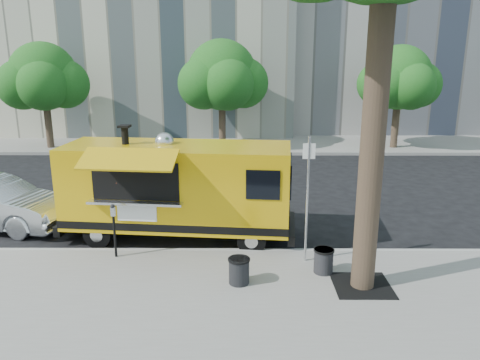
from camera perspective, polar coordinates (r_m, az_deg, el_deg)
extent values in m
plane|color=black|center=(12.77, 0.01, -7.43)|extent=(120.00, 120.00, 0.00)
cube|color=gray|center=(9.17, -0.11, -16.64)|extent=(60.00, 6.00, 0.15)
cube|color=#999993|center=(11.89, -0.01, -8.82)|extent=(60.00, 0.14, 0.16)
cube|color=gray|center=(25.75, 0.15, 4.36)|extent=(60.00, 5.00, 0.15)
cylinder|color=#33261C|center=(9.47, 15.94, 5.42)|extent=(0.48, 0.48, 6.50)
cube|color=black|center=(10.48, 14.64, -12.33)|extent=(1.20, 1.20, 0.02)
cylinder|color=#33261C|center=(26.33, -22.33, 6.50)|extent=(0.36, 0.36, 2.60)
sphere|color=#165015|center=(26.13, -22.85, 11.58)|extent=(3.42, 3.42, 3.42)
cylinder|color=#33261C|center=(24.76, -2.19, 7.13)|extent=(0.36, 0.36, 2.60)
sphere|color=#165015|center=(24.54, -2.24, 12.69)|extent=(3.60, 3.60, 3.60)
cylinder|color=#33261C|center=(25.70, 18.41, 6.67)|extent=(0.36, 0.36, 2.60)
sphere|color=#165015|center=(25.49, 18.85, 11.76)|extent=(3.24, 3.24, 3.24)
cylinder|color=silver|center=(10.85, 8.19, -2.46)|extent=(0.06, 0.06, 3.00)
cube|color=white|center=(10.56, 8.42, 3.49)|extent=(0.28, 0.02, 0.35)
cylinder|color=black|center=(11.67, -15.02, -6.64)|extent=(0.06, 0.06, 1.05)
cube|color=silver|center=(11.46, -15.23, -3.73)|extent=(0.10, 0.08, 0.22)
sphere|color=black|center=(11.42, -15.28, -3.12)|extent=(0.11, 0.11, 0.11)
cube|color=#D3A40B|center=(12.58, -7.59, -0.56)|extent=(6.09, 2.56, 2.14)
cube|color=black|center=(12.84, -7.45, -4.30)|extent=(6.11, 2.59, 0.20)
cube|color=black|center=(12.60, 6.26, -5.83)|extent=(0.36, 1.91, 0.27)
cube|color=black|center=(13.92, -19.75, -4.62)|extent=(0.36, 1.91, 0.27)
cube|color=black|center=(12.16, 6.17, 0.61)|extent=(0.20, 1.60, 0.87)
cylinder|color=black|center=(11.87, 1.44, -7.35)|extent=(0.75, 0.32, 0.73)
cylinder|color=black|center=(13.43, 1.99, -4.61)|extent=(0.75, 0.32, 0.73)
cylinder|color=black|center=(12.78, -16.91, -6.34)|extent=(0.75, 0.32, 0.73)
cylinder|color=black|center=(14.24, -14.37, -3.92)|extent=(0.75, 0.32, 0.73)
cube|color=black|center=(11.83, -12.55, -0.08)|extent=(2.20, 0.39, 0.96)
cube|color=silver|center=(11.83, -12.65, -2.71)|extent=(2.41, 0.58, 0.06)
cube|color=#D3A40B|center=(11.24, -13.50, 2.47)|extent=(2.36, 1.08, 0.39)
cube|color=white|center=(11.99, -12.45, -3.86)|extent=(1.00, 0.14, 0.46)
cylinder|color=black|center=(12.68, -13.84, 5.28)|extent=(0.18, 0.18, 0.50)
sphere|color=silver|center=(12.59, -9.20, 4.61)|extent=(0.51, 0.51, 0.51)
sphere|color=brown|center=(12.27, -14.35, 0.11)|extent=(0.77, 0.77, 0.77)
cylinder|color=#FF590C|center=(12.10, -14.67, -0.77)|extent=(0.32, 0.14, 0.31)
cylinder|color=black|center=(10.14, -0.12, -11.01)|extent=(0.44, 0.44, 0.57)
cylinder|color=black|center=(10.03, -0.12, -9.66)|extent=(0.47, 0.47, 0.04)
cylinder|color=black|center=(10.77, 10.14, -9.67)|extent=(0.43, 0.43, 0.56)
cylinder|color=black|center=(10.66, 10.21, -8.41)|extent=(0.46, 0.46, 0.04)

